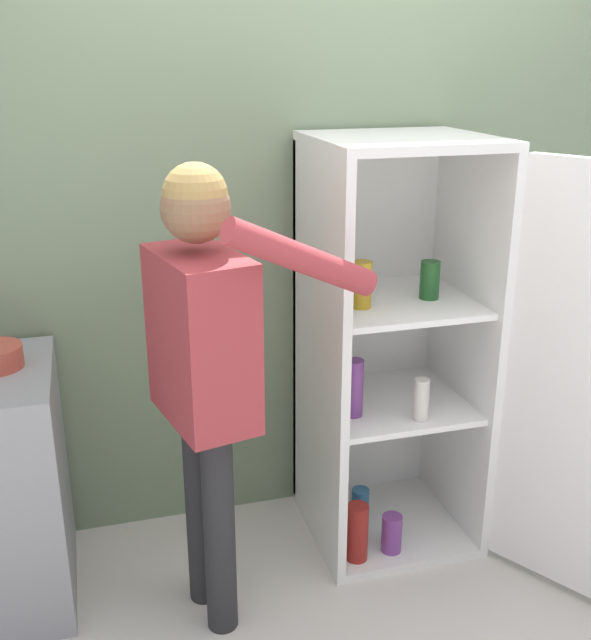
# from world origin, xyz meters

# --- Properties ---
(ground_plane) EXTENTS (12.00, 12.00, 0.00)m
(ground_plane) POSITION_xyz_m (0.00, 0.00, 0.00)
(ground_plane) COLOR beige
(wall_back) EXTENTS (7.00, 0.06, 2.55)m
(wall_back) POSITION_xyz_m (0.00, 0.98, 1.27)
(wall_back) COLOR gray
(wall_back) RESTS_ON ground_plane
(refrigerator) EXTENTS (1.02, 1.18, 1.66)m
(refrigerator) POSITION_xyz_m (0.35, 0.53, 0.81)
(refrigerator) COLOR white
(refrigerator) RESTS_ON ground_plane
(person) EXTENTS (0.71, 0.55, 1.64)m
(person) POSITION_xyz_m (-0.56, 0.31, 1.04)
(person) COLOR #262628
(person) RESTS_ON ground_plane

